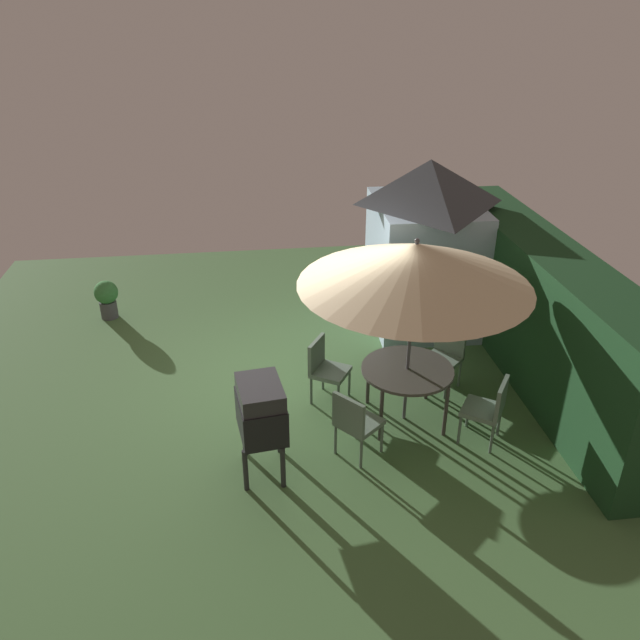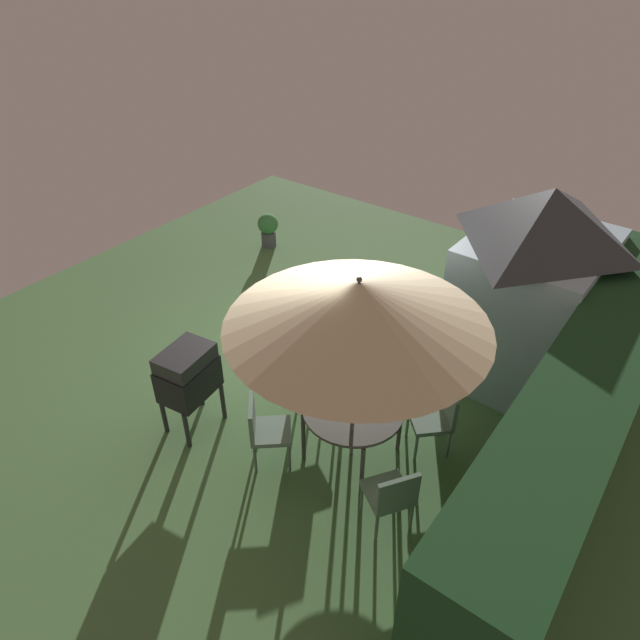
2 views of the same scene
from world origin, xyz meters
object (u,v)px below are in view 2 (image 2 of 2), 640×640
(bbq_grill, at_px, (188,374))
(chair_near_shed, at_px, (264,427))
(garden_shed, at_px, (532,285))
(chair_far_side, at_px, (392,495))
(patio_table, at_px, (353,412))
(potted_plant_by_shed, at_px, (268,228))
(chair_toward_house, at_px, (316,365))
(patio_umbrella, at_px, (358,304))
(chair_toward_hedge, at_px, (437,415))

(bbq_grill, xyz_separation_m, chair_near_shed, (-0.11, 1.10, -0.33))
(garden_shed, relative_size, bbq_grill, 2.30)
(garden_shed, distance_m, chair_far_side, 3.50)
(patio_table, xyz_separation_m, potted_plant_by_shed, (-3.52, -4.38, -0.32))
(chair_near_shed, relative_size, chair_toward_house, 1.00)
(patio_table, xyz_separation_m, chair_far_side, (0.60, 0.89, -0.19))
(garden_shed, distance_m, bbq_grill, 4.60)
(chair_far_side, distance_m, potted_plant_by_shed, 6.70)
(bbq_grill, xyz_separation_m, chair_far_side, (-0.19, 2.79, -0.33))
(patio_umbrella, distance_m, chair_toward_house, 2.04)
(chair_toward_hedge, bearing_deg, garden_shed, 174.05)
(garden_shed, distance_m, patio_umbrella, 3.04)
(patio_umbrella, bearing_deg, patio_table, 56.31)
(chair_toward_hedge, distance_m, chair_toward_house, 1.73)
(patio_umbrella, xyz_separation_m, chair_toward_house, (-0.59, -0.98, -1.68))
(chair_near_shed, relative_size, chair_toward_hedge, 1.00)
(patio_table, relative_size, chair_toward_hedge, 1.31)
(chair_far_side, bearing_deg, patio_table, -124.01)
(chair_far_side, relative_size, chair_toward_house, 1.00)
(chair_toward_hedge, distance_m, potted_plant_by_shed, 5.84)
(garden_shed, bearing_deg, chair_toward_house, -41.61)
(chair_near_shed, xyz_separation_m, chair_toward_hedge, (-1.40, 1.54, 0.00))
(garden_shed, xyz_separation_m, chair_toward_house, (2.19, -1.94, -0.89))
(garden_shed, relative_size, chair_toward_hedge, 3.07)
(patio_table, height_order, chair_near_shed, chair_near_shed)
(patio_table, xyz_separation_m, patio_umbrella, (-0.00, -0.00, 1.49))
(bbq_grill, xyz_separation_m, potted_plant_by_shed, (-4.31, -2.49, -0.46))
(bbq_grill, relative_size, chair_near_shed, 1.33)
(patio_umbrella, distance_m, potted_plant_by_shed, 5.91)
(patio_table, bearing_deg, chair_far_side, 55.99)
(chair_toward_house, bearing_deg, chair_far_side, 57.48)
(bbq_grill, bearing_deg, garden_shed, 141.39)
(garden_shed, distance_m, chair_toward_house, 3.05)
(chair_far_side, relative_size, chair_toward_hedge, 1.00)
(chair_near_shed, bearing_deg, chair_toward_house, -171.49)
(chair_near_shed, bearing_deg, garden_shed, 153.15)
(patio_umbrella, bearing_deg, potted_plant_by_shed, -128.76)
(potted_plant_by_shed, bearing_deg, garden_shed, 82.11)
(patio_table, relative_size, chair_near_shed, 1.31)
(garden_shed, height_order, chair_far_side, garden_shed)
(patio_umbrella, xyz_separation_m, bbq_grill, (0.79, -1.90, -1.36))
(patio_umbrella, relative_size, chair_near_shed, 3.11)
(garden_shed, height_order, chair_near_shed, garden_shed)
(bbq_grill, distance_m, chair_far_side, 2.81)
(patio_table, xyz_separation_m, bbq_grill, (0.79, -1.90, 0.14))
(chair_near_shed, bearing_deg, chair_toward_hedge, 132.26)
(bbq_grill, bearing_deg, chair_toward_hedge, 119.79)
(chair_far_side, height_order, potted_plant_by_shed, chair_far_side)
(patio_umbrella, height_order, chair_toward_house, patio_umbrella)
(bbq_grill, height_order, chair_toward_house, bbq_grill)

